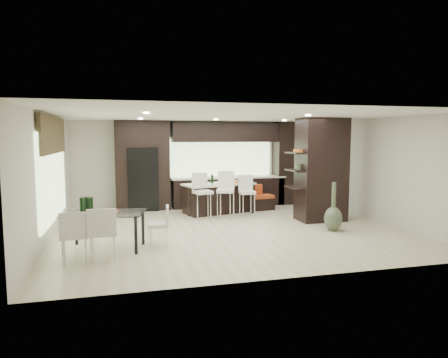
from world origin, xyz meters
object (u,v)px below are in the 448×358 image
object	(u,v)px
stool_mid	(225,199)
chair_near	(103,236)
stool_right	(247,200)
dining_table	(105,231)
kitchen_island	(219,198)
bench	(254,203)
chair_end	(158,228)
stool_left	(203,200)
chair_far	(74,239)
floor_vase	(333,207)

from	to	relation	value
stool_mid	chair_near	size ratio (longest dim) A/B	1.13
stool_mid	stool_right	distance (m)	0.63
dining_table	stool_right	bearing A→B (deg)	47.17
kitchen_island	bench	size ratio (longest dim) A/B	1.75
dining_table	chair_end	size ratio (longest dim) A/B	2.03
stool_left	chair_near	distance (m)	4.04
stool_right	chair_end	size ratio (longest dim) A/B	1.23
bench	chair_far	size ratio (longest dim) A/B	1.36
floor_vase	chair_near	distance (m)	5.26
stool_left	chair_end	size ratio (longest dim) A/B	1.33
floor_vase	chair_near	size ratio (longest dim) A/B	1.28
chair_far	floor_vase	bearing A→B (deg)	6.33
kitchen_island	stool_mid	xyz separation A→B (m)	(0.00, -0.77, 0.08)
kitchen_island	chair_end	xyz separation A→B (m)	(-2.04, -3.21, -0.05)
floor_vase	chair_end	bearing A→B (deg)	-175.97
stool_left	stool_right	world-z (taller)	stool_left
stool_left	stool_mid	distance (m)	0.63
floor_vase	dining_table	size ratio (longest dim) A/B	0.76
chair_near	chair_end	bearing A→B (deg)	35.70
bench	floor_vase	size ratio (longest dim) A/B	1.02
stool_mid	dining_table	xyz separation A→B (m)	(-3.09, -2.45, -0.14)
floor_vase	chair_far	distance (m)	5.73
bench	chair_near	world-z (taller)	chair_near
kitchen_island	chair_far	size ratio (longest dim) A/B	2.39
chair_near	chair_far	distance (m)	0.48
kitchen_island	chair_end	world-z (taller)	kitchen_island
stool_right	bench	bearing A→B (deg)	62.33
bench	dining_table	xyz separation A→B (m)	(-4.22, -3.29, 0.14)
stool_mid	bench	bearing A→B (deg)	57.11
stool_mid	chair_near	distance (m)	4.45
floor_vase	chair_end	xyz separation A→B (m)	(-4.11, -0.29, -0.20)
stool_mid	dining_table	size ratio (longest dim) A/B	0.67
bench	dining_table	size ratio (longest dim) A/B	0.77
bench	chair_end	xyz separation A→B (m)	(-3.17, -3.29, 0.15)
dining_table	chair_end	xyz separation A→B (m)	(1.05, 0.00, 0.01)
dining_table	chair_far	world-z (taller)	chair_far
kitchen_island	bench	world-z (taller)	kitchen_island
chair_near	kitchen_island	bearing A→B (deg)	52.06
chair_near	stool_right	bearing A→B (deg)	40.84
bench	floor_vase	distance (m)	3.16
dining_table	chair_near	size ratio (longest dim) A/B	1.69
stool_mid	floor_vase	distance (m)	2.99
chair_near	chair_end	size ratio (longest dim) A/B	1.20
kitchen_island	floor_vase	bearing A→B (deg)	-69.79
floor_vase	dining_table	bearing A→B (deg)	-176.79
kitchen_island	chair_far	bearing A→B (deg)	-147.05
stool_right	chair_near	size ratio (longest dim) A/B	1.03
stool_right	bench	size ratio (longest dim) A/B	0.79
stool_mid	dining_table	world-z (taller)	stool_mid
kitchen_island	chair_far	world-z (taller)	chair_far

